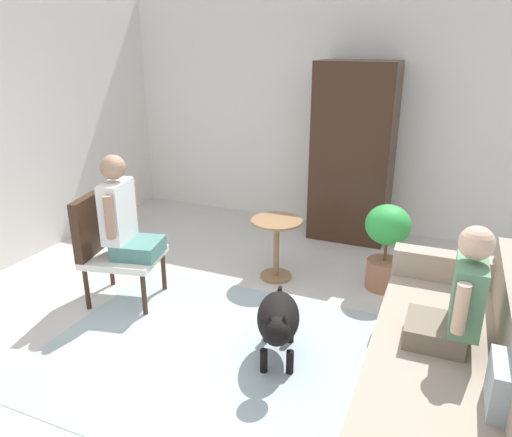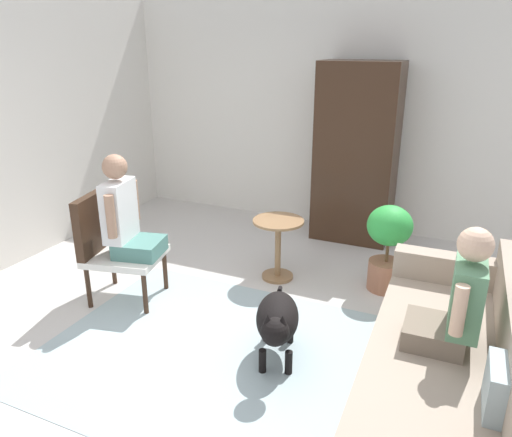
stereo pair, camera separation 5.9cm
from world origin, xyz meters
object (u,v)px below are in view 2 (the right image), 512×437
Objects in this scene: person_on_couch at (457,301)px; armoire_cabinet at (356,154)px; round_end_table at (278,241)px; dog at (277,320)px; couch at (453,364)px; potted_plant at (388,242)px; person_on_armchair at (125,215)px; armchair at (110,241)px.

armoire_cabinet reaches higher than person_on_couch.
dog is (0.50, -1.27, -0.05)m from round_end_table.
person_on_couch reaches higher than dog.
armoire_cabinet is (-0.09, 2.69, 0.69)m from dog.
armoire_cabinet is at bearing 116.39° from couch.
round_end_table is (-1.72, 1.22, 0.10)m from couch.
armoire_cabinet is (-0.63, 1.21, 0.54)m from potted_plant.
person_on_couch is at bearing -138.73° from couch.
person_on_armchair is 1.07× the size of dog.
person_on_couch is at bearing -6.31° from person_on_armchair.
armchair is at bearing 175.41° from couch.
person_on_armchair is at bearing 12.53° from armchair.
couch is 1.59m from potted_plant.
round_end_table is at bearing 144.54° from couch.
couch is 2.57× the size of person_on_couch.
armoire_cabinet is at bearing 73.75° from round_end_table.
person_on_couch is 2.13m from round_end_table.
round_end_table is at bearing 38.13° from armchair.
round_end_table is 1.06m from potted_plant.
couch is 1.22m from dog.
armoire_cabinet is (-1.31, 2.64, 0.74)m from couch.
person_on_armchair is at bearing 174.39° from couch.
armchair is 0.31m from person_on_armchair.
person_on_armchair reaches higher than armchair.
round_end_table is 0.74× the size of dog.
person_on_couch reaches higher than couch.
dog is at bearing -9.33° from armchair.
person_on_armchair is at bearing 173.69° from person_on_couch.
armchair is at bearing 174.76° from person_on_couch.
person_on_armchair is at bearing -151.55° from potted_plant.
person_on_couch is 0.96× the size of dog.
couch is at bearing -35.46° from round_end_table.
couch reaches higher than round_end_table.
potted_plant is at bearing 115.50° from couch.
person_on_armchair is 0.44× the size of armoire_cabinet.
dog is at bearing -179.04° from person_on_couch.
armchair reaches higher than dog.
armoire_cabinet is (1.67, 2.40, 0.48)m from armchair.
person_on_couch is (-0.04, -0.03, 0.47)m from couch.
couch is at bearing -64.50° from potted_plant.
armoire_cabinet reaches higher than person_on_armchair.
couch is at bearing 41.27° from person_on_couch.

